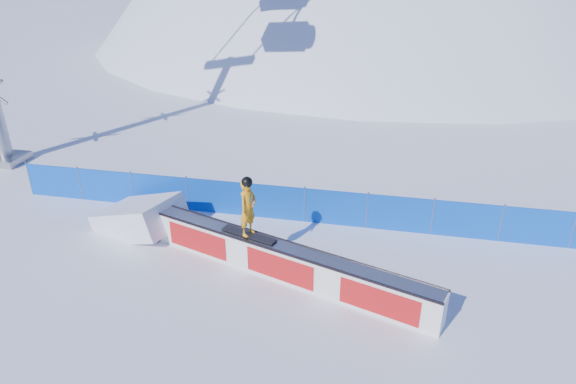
# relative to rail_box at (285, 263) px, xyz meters

# --- Properties ---
(ground) EXTENTS (160.00, 160.00, 0.00)m
(ground) POSITION_rel_rail_box_xyz_m (0.95, -1.26, -0.50)
(ground) COLOR white
(ground) RESTS_ON ground
(snow_hill) EXTENTS (64.00, 64.00, 64.00)m
(snow_hill) POSITION_rel_rail_box_xyz_m (0.95, 40.74, -18.50)
(snow_hill) COLOR silver
(snow_hill) RESTS_ON ground
(safety_fence) EXTENTS (22.05, 0.05, 1.30)m
(safety_fence) POSITION_rel_rail_box_xyz_m (0.95, 3.24, 0.10)
(safety_fence) COLOR blue
(safety_fence) RESTS_ON ground
(rail_box) EXTENTS (8.26, 3.28, 1.02)m
(rail_box) POSITION_rel_rail_box_xyz_m (0.00, 0.00, 0.00)
(rail_box) COLOR white
(rail_box) RESTS_ON ground
(snow_ramp) EXTENTS (3.18, 2.52, 1.73)m
(snow_ramp) POSITION_rel_rail_box_xyz_m (-5.04, 1.70, -0.50)
(snow_ramp) COLOR white
(snow_ramp) RESTS_ON ground
(snowboarder) EXTENTS (1.66, 0.81, 1.73)m
(snowboarder) POSITION_rel_rail_box_xyz_m (-1.08, 0.36, 1.37)
(snowboarder) COLOR black
(snowboarder) RESTS_ON rail_box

